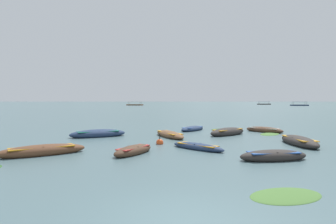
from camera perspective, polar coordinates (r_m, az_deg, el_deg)
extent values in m
plane|color=#476066|center=(1506.61, 4.28, 2.21)|extent=(6000.00, 6000.00, 0.00)
cone|color=slate|center=(2452.46, -19.24, 4.51)|extent=(513.30, 513.30, 203.73)
cone|color=#4C5B56|center=(2385.67, -3.40, 6.34)|extent=(1360.30, 1360.30, 339.92)
cone|color=slate|center=(2337.72, 12.00, 5.53)|extent=(732.96, 732.96, 271.39)
ellipsoid|color=#4C3323|center=(27.66, 19.24, -3.53)|extent=(3.52, 3.37, 0.62)
cube|color=#B7B2A3|center=(27.64, 19.25, -3.15)|extent=(2.53, 2.43, 0.05)
cube|color=#4C3323|center=(27.64, 19.25, -3.05)|extent=(0.60, 0.64, 0.04)
ellipsoid|color=#4C3323|center=(15.59, -7.16, -7.91)|extent=(2.25, 3.25, 0.60)
cube|color=#B22D28|center=(15.56, -7.16, -7.25)|extent=(1.62, 2.34, 0.05)
cube|color=#4C3323|center=(15.55, -7.16, -7.07)|extent=(0.66, 0.37, 0.04)
ellipsoid|color=brown|center=(22.60, 0.35, -4.71)|extent=(3.23, 4.58, 0.60)
cube|color=orange|center=(22.57, 0.35, -4.25)|extent=(2.33, 3.30, 0.05)
cube|color=brown|center=(22.57, 0.35, -4.12)|extent=(0.80, 0.47, 0.04)
ellipsoid|color=brown|center=(16.68, -24.49, -7.32)|extent=(4.41, 3.69, 0.70)
cube|color=orange|center=(16.65, -24.50, -6.61)|extent=(3.18, 2.66, 0.05)
cube|color=brown|center=(16.64, -24.50, -6.44)|extent=(0.56, 0.72, 0.04)
ellipsoid|color=navy|center=(27.44, 5.08, -3.49)|extent=(2.92, 3.58, 0.56)
cube|color=#28519E|center=(27.42, 5.08, -3.14)|extent=(2.11, 2.57, 0.05)
cube|color=navy|center=(27.41, 5.08, -3.04)|extent=(0.71, 0.51, 0.04)
ellipsoid|color=navy|center=(23.43, -14.24, -4.41)|extent=(4.68, 3.59, 0.76)
cube|color=#197A56|center=(23.40, -14.24, -3.85)|extent=(3.37, 2.58, 0.05)
cube|color=navy|center=(23.40, -14.24, -3.73)|extent=(0.59, 0.93, 0.04)
ellipsoid|color=#2D2826|center=(20.59, 25.43, -5.51)|extent=(1.73, 4.57, 0.73)
cube|color=orange|center=(20.56, 25.44, -4.91)|extent=(1.24, 3.29, 0.05)
cube|color=#2D2826|center=(20.55, 25.44, -4.77)|extent=(0.95, 0.15, 0.04)
ellipsoid|color=navy|center=(17.04, 6.12, -7.17)|extent=(3.51, 3.14, 0.47)
cube|color=orange|center=(17.01, 6.12, -6.70)|extent=(2.53, 2.26, 0.05)
cube|color=navy|center=(17.01, 6.12, -6.54)|extent=(0.47, 0.54, 0.04)
ellipsoid|color=#2D2826|center=(24.46, 12.21, -4.09)|extent=(3.98, 4.01, 0.79)
cube|color=orange|center=(24.44, 12.21, -3.53)|extent=(2.86, 2.89, 0.05)
cube|color=#2D2826|center=(24.43, 12.21, -3.42)|extent=(0.72, 0.71, 0.04)
ellipsoid|color=#2D2826|center=(14.87, 20.91, -8.50)|extent=(3.67, 1.92, 0.64)
cube|color=#28519E|center=(14.84, 20.92, -7.77)|extent=(2.64, 1.38, 0.05)
cube|color=#2D2826|center=(14.83, 20.92, -7.58)|extent=(0.26, 0.78, 0.04)
cube|color=#2D2826|center=(225.32, 19.17, 1.52)|extent=(9.79, 3.91, 0.90)
cylinder|color=#4C4742|center=(227.38, 20.01, 1.80)|extent=(0.10, 0.10, 1.80)
cylinder|color=#4C4742|center=(224.83, 20.16, 1.79)|extent=(0.10, 0.10, 1.80)
cylinder|color=#4C4742|center=(225.86, 18.20, 1.82)|extent=(0.10, 0.10, 1.80)
cylinder|color=#4C4742|center=(223.29, 18.33, 1.81)|extent=(0.10, 0.10, 1.80)
cube|color=#334C75|center=(225.31, 19.18, 2.03)|extent=(8.22, 3.28, 0.12)
cube|color=brown|center=(176.97, -6.87, 1.44)|extent=(10.66, 5.13, 0.90)
cylinder|color=#4C4742|center=(177.02, -8.20, 1.80)|extent=(0.10, 0.10, 1.80)
cylinder|color=#4C4742|center=(179.60, -7.89, 1.81)|extent=(0.10, 0.10, 1.80)
cylinder|color=#4C4742|center=(174.37, -5.82, 1.81)|extent=(0.10, 0.10, 1.80)
cylinder|color=#4C4742|center=(176.98, -5.53, 1.81)|extent=(0.10, 0.10, 1.80)
cube|color=#9E998E|center=(176.95, -6.87, 2.10)|extent=(8.96, 4.31, 0.12)
cube|color=navy|center=(179.33, 25.46, 1.25)|extent=(9.68, 4.49, 0.90)
cylinder|color=#4C4742|center=(181.81, 26.41, 1.60)|extent=(0.10, 0.10, 1.80)
cylinder|color=#4C4742|center=(179.02, 26.70, 1.58)|extent=(0.10, 0.10, 1.80)
cylinder|color=#4C4742|center=(179.69, 24.23, 1.63)|extent=(0.10, 0.10, 1.80)
cylinder|color=#4C4742|center=(176.87, 24.50, 1.62)|extent=(0.10, 0.10, 1.80)
cube|color=#334C75|center=(179.31, 25.47, 1.89)|extent=(8.13, 3.77, 0.12)
sphere|color=#DB4C1E|center=(18.90, -1.71, -6.34)|extent=(0.50, 0.50, 0.50)
cylinder|color=black|center=(18.86, -1.71, -5.39)|extent=(0.06, 0.06, 0.63)
ellipsoid|color=#477033|center=(26.06, 20.28, -4.31)|extent=(2.72, 3.10, 0.14)
ellipsoid|color=#477033|center=(9.65, 23.14, -15.64)|extent=(2.84, 2.36, 0.14)
ellipsoid|color=#2D5628|center=(29.07, 11.68, -3.54)|extent=(3.63, 3.00, 0.14)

